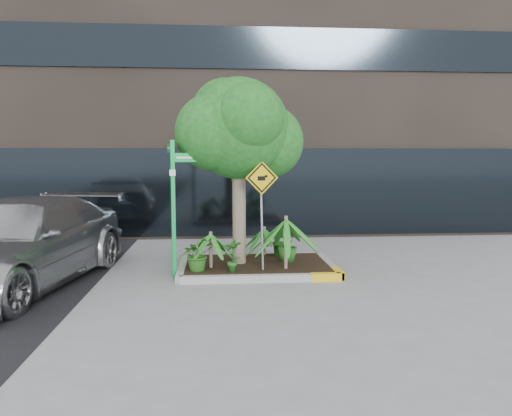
{
  "coord_description": "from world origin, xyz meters",
  "views": [
    {
      "loc": [
        -0.67,
        -10.36,
        2.47
      ],
      "look_at": [
        0.18,
        0.2,
        1.37
      ],
      "focal_mm": 35.0,
      "sensor_mm": 36.0,
      "label": 1
    }
  ],
  "objects": [
    {
      "name": "ground",
      "position": [
        0.0,
        0.0,
        0.0
      ],
      "size": [
        80.0,
        80.0,
        0.0
      ],
      "primitive_type": "plane",
      "color": "gray",
      "rests_on": "ground"
    },
    {
      "name": "palm_back",
      "position": [
        0.46,
        1.2,
        0.77
      ],
      "size": [
        0.75,
        0.75,
        0.84
      ],
      "color": "gray",
      "rests_on": "ground"
    },
    {
      "name": "shrub_c",
      "position": [
        -0.34,
        -0.48,
        0.49
      ],
      "size": [
        0.46,
        0.46,
        0.67
      ],
      "primitive_type": "imported",
      "rotation": [
        0.0,
        0.0,
        3.5
      ],
      "color": "#225E1D",
      "rests_on": "planter"
    },
    {
      "name": "palm_left",
      "position": [
        -0.79,
        -0.05,
        0.85
      ],
      "size": [
        0.85,
        0.85,
        0.94
      ],
      "color": "gray",
      "rests_on": "ground"
    },
    {
      "name": "palm_front",
      "position": [
        0.77,
        -0.27,
        1.18
      ],
      "size": [
        1.24,
        1.24,
        1.37
      ],
      "color": "gray",
      "rests_on": "ground"
    },
    {
      "name": "shrub_d",
      "position": [
        0.82,
        1.04,
        0.51
      ],
      "size": [
        0.56,
        0.56,
        0.72
      ],
      "primitive_type": "imported",
      "rotation": [
        0.0,
        0.0,
        5.45
      ],
      "color": "#1F5E1B",
      "rests_on": "planter"
    },
    {
      "name": "shrub_a",
      "position": [
        -1.05,
        -0.34,
        0.49
      ],
      "size": [
        0.87,
        0.87,
        0.69
      ],
      "primitive_type": "imported",
      "rotation": [
        0.0,
        0.0,
        0.66
      ],
      "color": "#265B1A",
      "rests_on": "planter"
    },
    {
      "name": "building",
      "position": [
        0.5,
        8.5,
        7.5
      ],
      "size": [
        18.0,
        8.0,
        15.0
      ],
      "primitive_type": "cube",
      "color": "#2D2621",
      "rests_on": "ground"
    },
    {
      "name": "cattle_sign",
      "position": [
        0.26,
        -0.3,
        1.65
      ],
      "size": [
        0.68,
        0.26,
        2.22
      ],
      "rotation": [
        0.0,
        0.0,
        0.16
      ],
      "color": "slate",
      "rests_on": "ground"
    },
    {
      "name": "parked_car",
      "position": [
        -4.39,
        -0.71,
        0.83
      ],
      "size": [
        3.42,
        6.08,
        1.66
      ],
      "primitive_type": "imported",
      "rotation": [
        0.0,
        0.0,
        -0.2
      ],
      "color": "#A2A3A7",
      "rests_on": "ground"
    },
    {
      "name": "shrub_b",
      "position": [
        0.9,
        0.42,
        0.54
      ],
      "size": [
        0.57,
        0.57,
        0.78
      ],
      "primitive_type": "imported",
      "rotation": [
        0.0,
        0.0,
        1.94
      ],
      "color": "#27671E",
      "rests_on": "planter"
    },
    {
      "name": "tree",
      "position": [
        -0.17,
        0.38,
        3.05
      ],
      "size": [
        2.79,
        2.47,
        4.18
      ],
      "color": "gray",
      "rests_on": "ground"
    },
    {
      "name": "planter",
      "position": [
        0.23,
        0.27,
        0.1
      ],
      "size": [
        3.35,
        2.36,
        0.15
      ],
      "color": "#9E9E99",
      "rests_on": "ground"
    },
    {
      "name": "street_sign_post",
      "position": [
        -1.49,
        -0.24,
        1.73
      ],
      "size": [
        0.92,
        0.81,
        2.79
      ],
      "rotation": [
        0.0,
        0.0,
        0.21
      ],
      "color": "#0E9A3C",
      "rests_on": "ground"
    }
  ]
}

